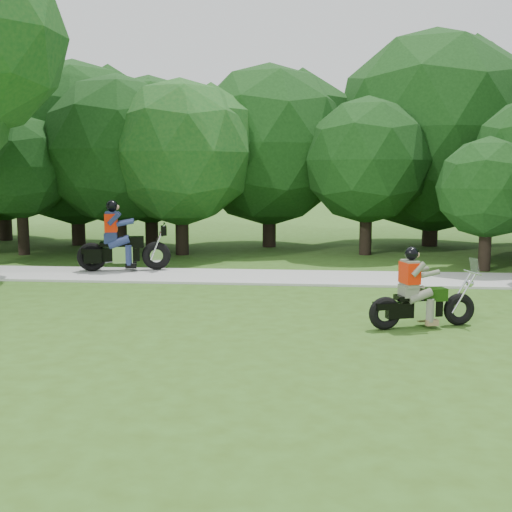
{
  "coord_description": "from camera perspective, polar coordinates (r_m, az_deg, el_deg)",
  "views": [
    {
      "loc": [
        0.13,
        -8.63,
        2.84
      ],
      "look_at": [
        -1.13,
        4.78,
        1.02
      ],
      "focal_mm": 45.0,
      "sensor_mm": 36.0,
      "label": 1
    }
  ],
  "objects": [
    {
      "name": "chopper_motorcycle",
      "position": [
        11.92,
        14.18,
        -3.65
      ],
      "size": [
        2.04,
        0.99,
        1.48
      ],
      "rotation": [
        0.0,
        0.0,
        0.32
      ],
      "color": "black",
      "rests_on": "ground"
    },
    {
      "name": "touring_motorcycle",
      "position": [
        18.09,
        -12.16,
        0.94
      ],
      "size": [
        2.53,
        1.21,
        1.96
      ],
      "rotation": [
        0.0,
        0.0,
        0.25
      ],
      "color": "black",
      "rests_on": "walkway"
    },
    {
      "name": "ground",
      "position": [
        9.09,
        4.34,
        -10.55
      ],
      "size": [
        100.0,
        100.0,
        0.0
      ],
      "primitive_type": "plane",
      "color": "#325016",
      "rests_on": "ground"
    },
    {
      "name": "tree_line",
      "position": [
        23.53,
        8.44,
        9.73
      ],
      "size": [
        39.7,
        12.03,
        7.94
      ],
      "color": "black",
      "rests_on": "ground"
    },
    {
      "name": "walkway",
      "position": [
        16.87,
        4.85,
        -1.93
      ],
      "size": [
        60.0,
        2.2,
        0.06
      ],
      "primitive_type": "cube",
      "color": "#A7A7A2",
      "rests_on": "ground"
    }
  ]
}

